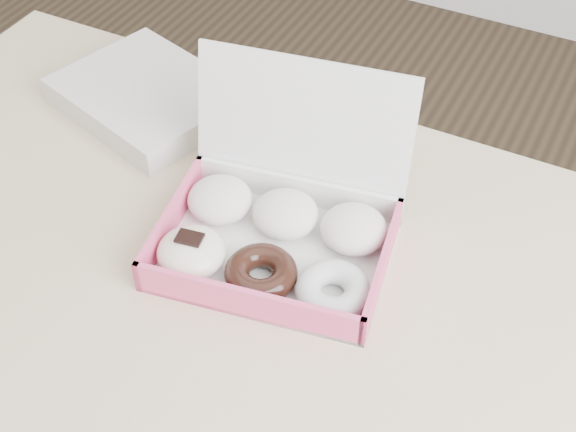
% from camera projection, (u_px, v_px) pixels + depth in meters
% --- Properties ---
extents(table, '(1.20, 0.80, 0.75)m').
position_uv_depth(table, '(222.00, 334.00, 0.98)').
color(table, tan).
rests_on(table, ground).
extents(donut_box, '(0.31, 0.28, 0.20)m').
position_uv_depth(donut_box, '(276.00, 229.00, 0.96)').
color(donut_box, white).
rests_on(donut_box, table).
extents(newspapers, '(0.29, 0.26, 0.04)m').
position_uv_depth(newspapers, '(148.00, 96.00, 1.17)').
color(newspapers, white).
rests_on(newspapers, table).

